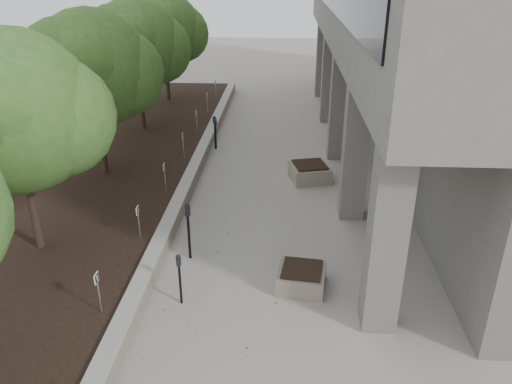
% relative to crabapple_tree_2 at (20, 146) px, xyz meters
% --- Properties ---
extents(ground, '(90.00, 90.00, 0.00)m').
position_rel_crabapple_tree_2_xyz_m(ground, '(4.80, -3.00, -3.12)').
color(ground, '#9C968F').
rests_on(ground, ground).
extents(retaining_wall, '(0.39, 26.00, 0.50)m').
position_rel_crabapple_tree_2_xyz_m(retaining_wall, '(2.97, 6.00, -2.87)').
color(retaining_wall, gray).
rests_on(retaining_wall, ground).
extents(planting_bed, '(7.00, 26.00, 0.40)m').
position_rel_crabapple_tree_2_xyz_m(planting_bed, '(-0.70, 6.00, -2.92)').
color(planting_bed, black).
rests_on(planting_bed, ground).
extents(crabapple_tree_2, '(4.60, 4.00, 5.44)m').
position_rel_crabapple_tree_2_xyz_m(crabapple_tree_2, '(0.00, 0.00, 0.00)').
color(crabapple_tree_2, '#346024').
rests_on(crabapple_tree_2, planting_bed).
extents(crabapple_tree_3, '(4.60, 4.00, 5.44)m').
position_rel_crabapple_tree_2_xyz_m(crabapple_tree_3, '(0.00, 5.00, 0.00)').
color(crabapple_tree_3, '#346024').
rests_on(crabapple_tree_3, planting_bed).
extents(crabapple_tree_4, '(4.60, 4.00, 5.44)m').
position_rel_crabapple_tree_2_xyz_m(crabapple_tree_4, '(0.00, 10.00, 0.00)').
color(crabapple_tree_4, '#346024').
rests_on(crabapple_tree_4, planting_bed).
extents(crabapple_tree_5, '(4.60, 4.00, 5.44)m').
position_rel_crabapple_tree_2_xyz_m(crabapple_tree_5, '(0.00, 15.00, 0.00)').
color(crabapple_tree_5, '#346024').
rests_on(crabapple_tree_5, planting_bed).
extents(parking_sign_2, '(0.04, 0.22, 0.96)m').
position_rel_crabapple_tree_2_xyz_m(parking_sign_2, '(2.45, -2.50, -2.24)').
color(parking_sign_2, black).
rests_on(parking_sign_2, planting_bed).
extents(parking_sign_3, '(0.04, 0.22, 0.96)m').
position_rel_crabapple_tree_2_xyz_m(parking_sign_3, '(2.45, 0.50, -2.24)').
color(parking_sign_3, black).
rests_on(parking_sign_3, planting_bed).
extents(parking_sign_4, '(0.04, 0.22, 0.96)m').
position_rel_crabapple_tree_2_xyz_m(parking_sign_4, '(2.45, 3.50, -2.24)').
color(parking_sign_4, black).
rests_on(parking_sign_4, planting_bed).
extents(parking_sign_5, '(0.04, 0.22, 0.96)m').
position_rel_crabapple_tree_2_xyz_m(parking_sign_5, '(2.45, 6.50, -2.24)').
color(parking_sign_5, black).
rests_on(parking_sign_5, planting_bed).
extents(parking_sign_6, '(0.04, 0.22, 0.96)m').
position_rel_crabapple_tree_2_xyz_m(parking_sign_6, '(2.45, 9.50, -2.24)').
color(parking_sign_6, black).
rests_on(parking_sign_6, planting_bed).
extents(parking_sign_7, '(0.04, 0.22, 0.96)m').
position_rel_crabapple_tree_2_xyz_m(parking_sign_7, '(2.45, 12.50, -2.24)').
color(parking_sign_7, black).
rests_on(parking_sign_7, planting_bed).
extents(parking_sign_8, '(0.04, 0.22, 0.96)m').
position_rel_crabapple_tree_2_xyz_m(parking_sign_8, '(2.45, 15.50, -2.24)').
color(parking_sign_8, black).
rests_on(parking_sign_8, planting_bed).
extents(parking_meter_2, '(0.15, 0.12, 1.27)m').
position_rel_crabapple_tree_2_xyz_m(parking_meter_2, '(3.92, -1.57, -2.48)').
color(parking_meter_2, black).
rests_on(parking_meter_2, ground).
extents(parking_meter_3, '(0.18, 0.15, 1.58)m').
position_rel_crabapple_tree_2_xyz_m(parking_meter_3, '(3.78, 0.31, -2.33)').
color(parking_meter_3, black).
rests_on(parking_meter_3, ground).
extents(parking_meter_4, '(0.16, 0.13, 1.40)m').
position_rel_crabapple_tree_2_xyz_m(parking_meter_4, '(3.33, 8.63, -2.42)').
color(parking_meter_4, black).
rests_on(parking_meter_4, ground).
extents(parking_meter_5, '(0.15, 0.13, 1.29)m').
position_rel_crabapple_tree_2_xyz_m(parking_meter_5, '(3.36, 8.66, -2.48)').
color(parking_meter_5, black).
rests_on(parking_meter_5, ground).
extents(planter_front, '(1.23, 1.23, 0.51)m').
position_rel_crabapple_tree_2_xyz_m(planter_front, '(6.63, -0.78, -2.87)').
color(planter_front, gray).
rests_on(planter_front, ground).
extents(planter_back, '(1.54, 1.54, 0.60)m').
position_rel_crabapple_tree_2_xyz_m(planter_back, '(7.07, 5.66, -2.82)').
color(planter_back, gray).
rests_on(planter_back, ground).
extents(berry_scatter, '(3.30, 14.10, 0.02)m').
position_rel_crabapple_tree_2_xyz_m(berry_scatter, '(4.70, 2.00, -3.11)').
color(berry_scatter, maroon).
rests_on(berry_scatter, ground).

